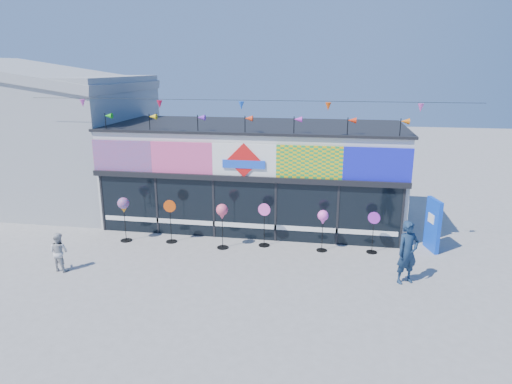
% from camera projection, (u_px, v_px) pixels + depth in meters
% --- Properties ---
extents(ground, '(80.00, 80.00, 0.00)m').
position_uv_depth(ground, '(224.00, 277.00, 14.41)').
color(ground, gray).
rests_on(ground, ground).
extents(kite_shop, '(16.00, 5.70, 5.31)m').
position_uv_depth(kite_shop, '(256.00, 173.00, 19.51)').
color(kite_shop, silver).
rests_on(kite_shop, ground).
extents(neighbour_building, '(8.18, 7.20, 6.87)m').
position_uv_depth(neighbour_building, '(54.00, 136.00, 21.84)').
color(neighbour_building, '#929497').
rests_on(neighbour_building, ground).
extents(blue_sign, '(0.39, 0.96, 1.91)m').
position_uv_depth(blue_sign, '(433.00, 225.00, 16.32)').
color(blue_sign, blue).
rests_on(blue_sign, ground).
extents(spinner_0, '(0.43, 0.43, 1.72)m').
position_uv_depth(spinner_0, '(124.00, 206.00, 17.06)').
color(spinner_0, black).
rests_on(spinner_0, ground).
extents(spinner_1, '(0.47, 0.42, 1.65)m').
position_uv_depth(spinner_1, '(170.00, 220.00, 17.08)').
color(spinner_1, black).
rests_on(spinner_1, ground).
extents(spinner_2, '(0.43, 0.43, 1.68)m').
position_uv_depth(spinner_2, '(222.00, 213.00, 16.39)').
color(spinner_2, black).
rests_on(spinner_2, ground).
extents(spinner_3, '(0.46, 0.42, 1.63)m').
position_uv_depth(spinner_3, '(264.00, 224.00, 16.73)').
color(spinner_3, black).
rests_on(spinner_3, ground).
extents(spinner_4, '(0.39, 0.39, 1.53)m').
position_uv_depth(spinner_4, '(323.00, 219.00, 16.17)').
color(spinner_4, black).
rests_on(spinner_4, ground).
extents(spinner_5, '(0.42, 0.39, 1.52)m').
position_uv_depth(spinner_5, '(373.00, 231.00, 16.11)').
color(spinner_5, black).
rests_on(spinner_5, ground).
extents(adult_man, '(0.86, 0.76, 1.97)m').
position_uv_depth(adult_man, '(407.00, 252.00, 13.81)').
color(adult_man, '#162A44').
rests_on(adult_man, ground).
extents(child, '(0.67, 0.45, 1.29)m').
position_uv_depth(child, '(59.00, 252.00, 14.74)').
color(child, '#BCBCBC').
rests_on(child, ground).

